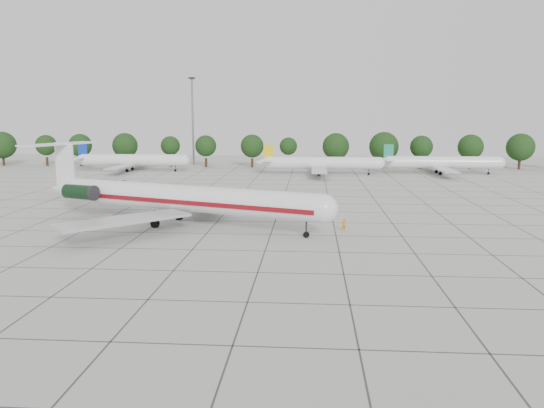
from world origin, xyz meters
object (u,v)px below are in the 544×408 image
object	(u,v)px
ground_crew	(344,224)
bg_airliner_c	(322,163)
main_airliner	(171,197)
bg_airliner_b	(132,160)
floodlight_mast	(193,116)
bg_airliner_d	(442,163)

from	to	relation	value
ground_crew	bg_airliner_c	size ratio (longest dim) A/B	0.06
main_airliner	bg_airliner_b	xyz separation A→B (m)	(-28.03, 66.75, -0.83)
ground_crew	floodlight_mast	world-z (taller)	floodlight_mast
bg_airliner_b	floodlight_mast	world-z (taller)	floodlight_mast
floodlight_mast	bg_airliner_b	bearing A→B (deg)	-120.91
bg_airliner_b	bg_airliner_c	distance (m)	49.75
bg_airliner_d	floodlight_mast	distance (m)	71.59
bg_airliner_b	bg_airliner_d	xyz separation A→B (m)	(79.31, -1.35, 0.00)
main_airliner	ground_crew	xyz separation A→B (m)	(22.96, -2.41, -2.93)
main_airliner	ground_crew	size ratio (longest dim) A/B	27.14
bg_airliner_b	bg_airliner_c	world-z (taller)	same
bg_airliner_d	bg_airliner_c	bearing A→B (deg)	-172.80
ground_crew	bg_airliner_b	distance (m)	85.96
bg_airliner_c	ground_crew	bearing A→B (deg)	-88.65
main_airliner	ground_crew	bearing A→B (deg)	14.25
bg_airliner_c	floodlight_mast	xyz separation A→B (m)	(-37.61, 24.95, 11.37)
main_airliner	bg_airliner_c	distance (m)	65.27
ground_crew	bg_airliner_d	distance (m)	73.52
ground_crew	bg_airliner_b	size ratio (longest dim) A/B	0.06
main_airliner	bg_airliner_d	xyz separation A→B (m)	(51.27, 65.40, -0.83)
ground_crew	bg_airliner_d	xyz separation A→B (m)	(28.31, 67.82, 2.10)
bg_airliner_d	main_airliner	bearing A→B (deg)	-128.09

